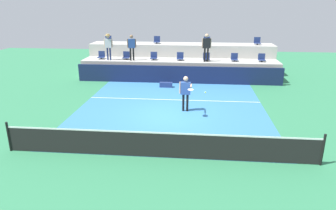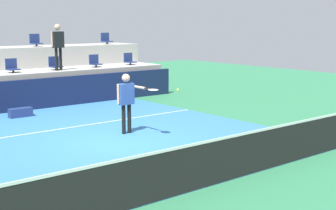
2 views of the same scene
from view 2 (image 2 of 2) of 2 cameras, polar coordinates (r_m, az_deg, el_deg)
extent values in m
plane|color=#2D754C|center=(12.79, -5.60, -4.35)|extent=(40.00, 40.00, 0.00)
cube|color=teal|center=(13.61, -7.95, -3.52)|extent=(9.00, 10.00, 0.01)
cube|color=white|center=(14.79, -10.79, -2.51)|extent=(9.00, 0.06, 0.00)
cube|color=black|center=(9.70, 7.69, -6.16)|extent=(10.40, 0.01, 0.87)
cube|color=white|center=(9.60, 7.75, -3.65)|extent=(10.40, 0.02, 0.05)
cube|color=#141E42|center=(17.90, -16.39, 1.14)|extent=(13.00, 0.16, 1.10)
cube|color=#ADAAA3|center=(19.08, -17.93, 1.80)|extent=(13.00, 1.80, 1.25)
cylinder|color=#2D2D33|center=(18.88, -17.76, 3.80)|extent=(0.08, 0.08, 0.10)
cube|color=navy|center=(18.88, -17.77, 4.01)|extent=(0.44, 0.40, 0.04)
cube|color=navy|center=(19.03, -18.01, 4.67)|extent=(0.44, 0.04, 0.38)
cylinder|color=#2D2D33|center=(19.58, -13.05, 4.20)|extent=(0.08, 0.08, 0.10)
cube|color=navy|center=(19.57, -13.06, 4.41)|extent=(0.44, 0.40, 0.04)
cube|color=navy|center=(19.72, -13.32, 5.05)|extent=(0.44, 0.04, 0.38)
cylinder|color=#2D2D33|center=(20.45, -8.46, 4.57)|extent=(0.08, 0.08, 0.10)
cube|color=navy|center=(20.44, -8.47, 4.77)|extent=(0.44, 0.40, 0.04)
cube|color=navy|center=(20.58, -8.74, 5.38)|extent=(0.44, 0.04, 0.38)
cylinder|color=#2D2D33|center=(21.39, -4.45, 4.87)|extent=(0.08, 0.08, 0.10)
cube|color=navy|center=(21.39, -4.45, 5.06)|extent=(0.44, 0.40, 0.04)
cube|color=navy|center=(21.52, -4.73, 5.64)|extent=(0.44, 0.04, 0.38)
cylinder|color=#2D2D33|center=(21.17, -15.22, 6.82)|extent=(0.08, 0.08, 0.10)
cube|color=navy|center=(21.16, -15.23, 7.01)|extent=(0.44, 0.40, 0.04)
cube|color=navy|center=(21.32, -15.46, 7.58)|extent=(0.44, 0.04, 0.38)
cylinder|color=#2D2D33|center=(22.81, -7.18, 7.27)|extent=(0.08, 0.08, 0.10)
cube|color=navy|center=(22.81, -7.18, 7.44)|extent=(0.44, 0.40, 0.04)
cube|color=navy|center=(22.96, -7.44, 7.97)|extent=(0.44, 0.04, 0.38)
cylinder|color=black|center=(13.60, -5.25, -1.70)|extent=(0.11, 0.11, 0.83)
cylinder|color=black|center=(13.70, -4.58, -1.60)|extent=(0.11, 0.11, 0.83)
cube|color=#2D4C8C|center=(13.53, -4.96, 1.30)|extent=(0.45, 0.18, 0.59)
sphere|color=tan|center=(13.47, -4.99, 3.20)|extent=(0.23, 0.23, 0.23)
cylinder|color=tan|center=(13.38, -5.88, 1.27)|extent=(0.07, 0.07, 0.55)
cylinder|color=tan|center=(13.43, -3.42, 2.10)|extent=(0.07, 0.53, 0.07)
cylinder|color=black|center=(13.14, -2.50, 1.94)|extent=(0.04, 0.26, 0.04)
ellipsoid|color=silver|center=(12.92, -1.76, 1.81)|extent=(0.26, 0.32, 0.03)
cylinder|color=black|center=(19.21, -13.01, 5.27)|extent=(0.13, 0.13, 0.88)
cylinder|color=black|center=(19.33, -12.53, 5.31)|extent=(0.13, 0.13, 0.88)
cube|color=black|center=(19.23, -12.85, 7.52)|extent=(0.50, 0.27, 0.62)
sphere|color=tan|center=(19.22, -12.91, 8.94)|extent=(0.28, 0.28, 0.24)
cylinder|color=tan|center=(19.06, -13.51, 7.53)|extent=(0.08, 0.08, 0.59)
cylinder|color=tan|center=(19.40, -12.21, 7.61)|extent=(0.08, 0.08, 0.59)
sphere|color=#CCE033|center=(13.10, 1.18, 1.79)|extent=(0.07, 0.07, 0.07)
cube|color=navy|center=(16.73, -16.99, -0.86)|extent=(0.76, 0.28, 0.30)
camera|label=1|loc=(8.74, 72.13, 15.40)|focal=32.98mm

